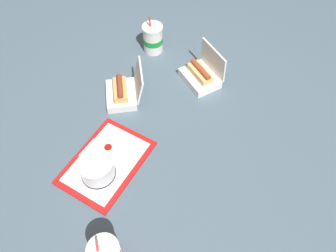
% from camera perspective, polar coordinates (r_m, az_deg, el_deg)
% --- Properties ---
extents(ground_plane, '(3.20, 3.20, 0.00)m').
position_cam_1_polar(ground_plane, '(1.43, -1.28, -1.25)').
color(ground_plane, '#4C6070').
extents(food_tray, '(0.41, 0.32, 0.01)m').
position_cam_1_polar(food_tray, '(1.37, -10.65, -6.23)').
color(food_tray, red).
rests_on(food_tray, ground_plane).
extents(cake_container, '(0.14, 0.14, 0.08)m').
position_cam_1_polar(cake_container, '(1.31, -12.27, -7.28)').
color(cake_container, black).
rests_on(cake_container, food_tray).
extents(ketchup_cup, '(0.04, 0.04, 0.02)m').
position_cam_1_polar(ketchup_cup, '(1.38, -10.33, -3.89)').
color(ketchup_cup, white).
rests_on(ketchup_cup, food_tray).
extents(napkin_stack, '(0.11, 0.11, 0.00)m').
position_cam_1_polar(napkin_stack, '(1.40, -12.49, -4.50)').
color(napkin_stack, white).
rests_on(napkin_stack, food_tray).
extents(plastic_fork, '(0.09, 0.08, 0.00)m').
position_cam_1_polar(plastic_fork, '(1.36, -6.97, -5.43)').
color(plastic_fork, white).
rests_on(plastic_fork, food_tray).
extents(clamshell_hotdog_left, '(0.20, 0.22, 0.18)m').
position_cam_1_polar(clamshell_hotdog_left, '(1.61, 5.86, 8.92)').
color(clamshell_hotdog_left, white).
rests_on(clamshell_hotdog_left, ground_plane).
extents(clamshell_hotdog_corner, '(0.25, 0.25, 0.17)m').
position_cam_1_polar(clamshell_hotdog_corner, '(1.54, -7.82, 5.92)').
color(clamshell_hotdog_corner, white).
rests_on(clamshell_hotdog_corner, ground_plane).
extents(soda_cup_left, '(0.11, 0.11, 0.21)m').
position_cam_1_polar(soda_cup_left, '(1.75, -2.65, 14.96)').
color(soda_cup_left, white).
rests_on(soda_cup_left, ground_plane).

